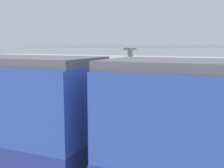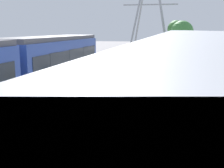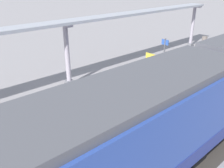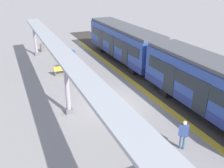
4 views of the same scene
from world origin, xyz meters
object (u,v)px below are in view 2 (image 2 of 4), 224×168
object	(u,v)px
platform_info_sign	(103,133)
passenger_waiting_near_edge	(114,74)
canopy_pillar_third	(177,53)
train_far_carriage	(53,63)
canopy_pillar_second	(182,76)
bench_near_end	(159,81)

from	to	relation	value
platform_info_sign	passenger_waiting_near_edge	bearing A→B (deg)	99.80
canopy_pillar_third	train_far_carriage	bearing A→B (deg)	-129.92
canopy_pillar_second	platform_info_sign	xyz separation A→B (m)	(-2.11, -6.49, -0.54)
canopy_pillar_second	train_far_carriage	bearing A→B (deg)	152.05
bench_near_end	canopy_pillar_third	bearing A→B (deg)	79.46
canopy_pillar_third	platform_info_sign	xyz separation A→B (m)	(-2.11, -20.01, -0.54)
canopy_pillar_second	passenger_waiting_near_edge	distance (m)	7.13
canopy_pillar_second	canopy_pillar_third	bearing A→B (deg)	90.00
train_far_carriage	platform_info_sign	bearing A→B (deg)	-61.75
train_far_carriage	bench_near_end	xyz separation A→B (m)	(6.59, 2.68, -1.38)
platform_info_sign	canopy_pillar_second	bearing A→B (deg)	71.96
canopy_pillar_second	platform_info_sign	world-z (taller)	canopy_pillar_second
canopy_pillar_second	platform_info_sign	size ratio (longest dim) A/B	1.67
train_far_carriage	platform_info_sign	xyz separation A→B (m)	(5.72, -10.65, -0.50)
bench_near_end	passenger_waiting_near_edge	size ratio (longest dim) A/B	0.93
bench_near_end	train_far_carriage	bearing A→B (deg)	-157.90
passenger_waiting_near_edge	train_far_carriage	bearing A→B (deg)	-157.06
train_far_carriage	canopy_pillar_second	world-z (taller)	canopy_pillar_second
canopy_pillar_second	platform_info_sign	bearing A→B (deg)	-108.04
train_far_carriage	passenger_waiting_near_edge	distance (m)	4.01
bench_near_end	platform_info_sign	world-z (taller)	platform_info_sign
passenger_waiting_near_edge	canopy_pillar_third	bearing A→B (deg)	61.71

